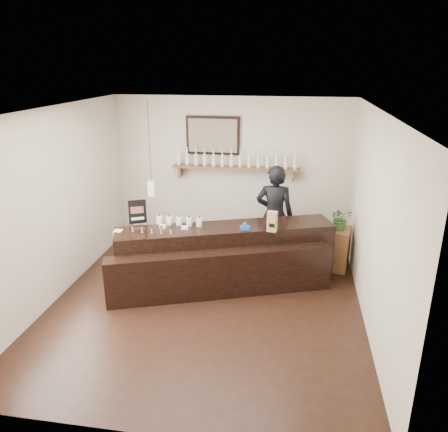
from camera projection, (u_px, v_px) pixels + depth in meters
name	position (u px, v px, depth m)	size (l,w,h in m)	color
ground	(207.00, 302.00, 6.51)	(5.00, 5.00, 0.00)	black
room_shell	(205.00, 192.00, 5.94)	(5.00, 5.00, 5.00)	beige
back_wall_decor	(223.00, 154.00, 8.15)	(2.66, 0.96, 1.69)	brown
counter	(224.00, 259.00, 6.87)	(3.42, 2.03, 1.11)	black
promo_sign	(137.00, 212.00, 6.88)	(0.26, 0.13, 0.39)	black
paper_bag	(272.00, 222.00, 6.57)	(0.16, 0.13, 0.31)	#9A7B4A
tape_dispenser	(245.00, 227.00, 6.66)	(0.15, 0.08, 0.12)	blue
side_cabinet	(338.00, 249.00, 7.47)	(0.45, 0.56, 0.72)	brown
potted_plant	(341.00, 218.00, 7.29)	(0.36, 0.31, 0.40)	#315D25
shopkeeper	(275.00, 209.00, 7.48)	(0.73, 0.48, 2.00)	black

